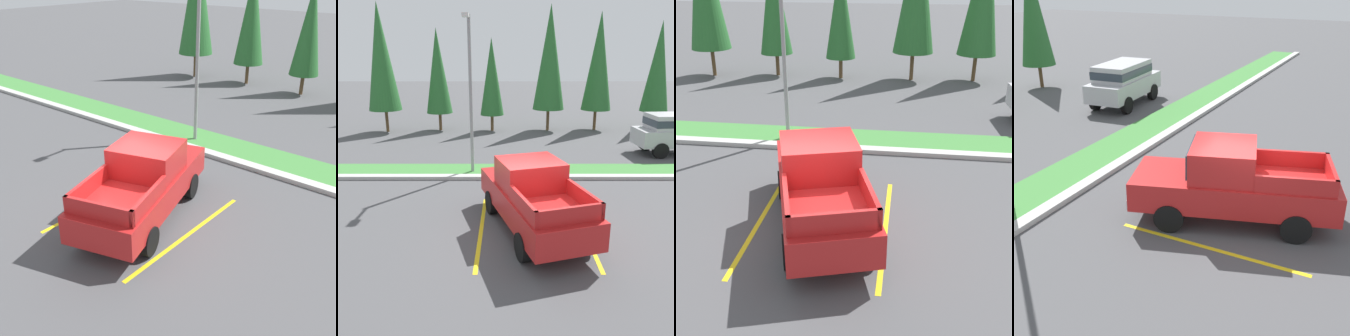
% 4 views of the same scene
% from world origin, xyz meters
% --- Properties ---
extents(ground_plane, '(120.00, 120.00, 0.00)m').
position_xyz_m(ground_plane, '(0.00, 0.00, 0.00)').
color(ground_plane, '#4C4C4F').
extents(parking_line_near, '(0.12, 4.80, 0.01)m').
position_xyz_m(parking_line_near, '(-1.45, 0.28, 0.00)').
color(parking_line_near, yellow).
rests_on(parking_line_near, ground).
extents(parking_line_far, '(0.12, 4.80, 0.01)m').
position_xyz_m(parking_line_far, '(1.65, 0.28, 0.00)').
color(parking_line_far, yellow).
rests_on(parking_line_far, ground).
extents(curb_strip, '(56.00, 0.40, 0.15)m').
position_xyz_m(curb_strip, '(0.00, 5.00, 0.07)').
color(curb_strip, '#B2B2AD').
rests_on(curb_strip, ground).
extents(grass_median, '(56.00, 1.80, 0.06)m').
position_xyz_m(grass_median, '(0.00, 6.10, 0.03)').
color(grass_median, '#42843D').
rests_on(grass_median, ground).
extents(pickup_truck_main, '(3.35, 5.54, 2.10)m').
position_xyz_m(pickup_truck_main, '(0.09, 0.33, 1.04)').
color(pickup_truck_main, black).
rests_on(pickup_truck_main, ground).
extents(suv_distant, '(4.74, 2.25, 2.10)m').
position_xyz_m(suv_distant, '(8.31, 9.10, 1.24)').
color(suv_distant, black).
rests_on(suv_distant, ground).
extents(cypress_tree_far_right, '(1.85, 1.85, 7.10)m').
position_xyz_m(cypress_tree_far_right, '(9.37, 15.56, 4.18)').
color(cypress_tree_far_right, brown).
rests_on(cypress_tree_far_right, ground).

